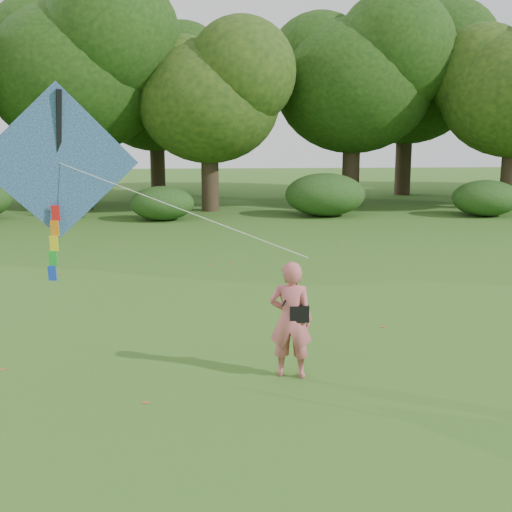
{
  "coord_description": "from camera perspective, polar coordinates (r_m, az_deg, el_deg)",
  "views": [
    {
      "loc": [
        -1.93,
        -9.73,
        3.9
      ],
      "look_at": [
        -1.12,
        2.0,
        1.5
      ],
      "focal_mm": 45.0,
      "sensor_mm": 36.0,
      "label": 1
    }
  ],
  "objects": [
    {
      "name": "bystander_left",
      "position": [
        28.46,
        -15.51,
        4.79
      ],
      "size": [
        0.9,
        0.94,
        1.52
      ],
      "primitive_type": "imported",
      "rotation": [
        0.0,
        0.0,
        0.94
      ],
      "color": "#23282F",
      "rests_on": "ground"
    },
    {
      "name": "tree_line",
      "position": [
        32.85,
        2.42,
        14.5
      ],
      "size": [
        54.7,
        15.3,
        9.48
      ],
      "color": "#3A2D1E",
      "rests_on": "ground"
    },
    {
      "name": "ground",
      "position": [
        10.65,
        6.85,
        -10.02
      ],
      "size": [
        100.0,
        100.0,
        0.0
      ],
      "primitive_type": "plane",
      "color": "#265114",
      "rests_on": "ground"
    },
    {
      "name": "flying_kite",
      "position": [
        11.19,
        -17.14,
        7.74
      ],
      "size": [
        5.26,
        1.77,
        3.31
      ],
      "color": "#274AA9",
      "rests_on": "ground"
    },
    {
      "name": "shrub_band",
      "position": [
        27.52,
        -1.42,
        5.19
      ],
      "size": [
        39.15,
        3.22,
        1.88
      ],
      "color": "#264919",
      "rests_on": "ground"
    },
    {
      "name": "fallen_leaves",
      "position": [
        14.56,
        -4.23,
        -4.0
      ],
      "size": [
        9.8,
        14.66,
        0.01
      ],
      "color": "brown",
      "rests_on": "ground"
    },
    {
      "name": "man_kite_flyer",
      "position": [
        10.05,
        3.11,
        -5.66
      ],
      "size": [
        0.76,
        0.59,
        1.86
      ],
      "primitive_type": "imported",
      "rotation": [
        0.0,
        0.0,
        2.9
      ],
      "color": "#C75D63",
      "rests_on": "ground"
    },
    {
      "name": "crossbody_bag",
      "position": [
        10.01,
        3.81,
        -5.03
      ],
      "size": [
        0.43,
        0.2,
        0.72
      ],
      "color": "black",
      "rests_on": "ground"
    }
  ]
}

